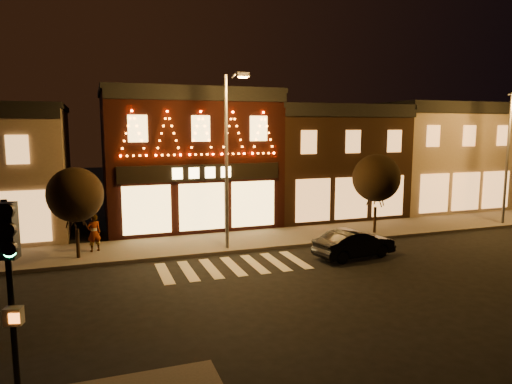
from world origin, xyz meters
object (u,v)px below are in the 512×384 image
pedestrian (94,233)px  streetlamp_mid (229,148)px  dark_sedan (354,244)px  traffic_signal_near (10,272)px

pedestrian → streetlamp_mid: bearing=143.1°
dark_sedan → pedestrian: 12.39m
traffic_signal_near → dark_sedan: 15.99m
traffic_signal_near → dark_sedan: (12.95, 8.98, -2.72)m
pedestrian → traffic_signal_near: bearing=62.5°
dark_sedan → pedestrian: (-11.49, 4.61, 0.40)m
streetlamp_mid → traffic_signal_near: bearing=-111.6°
dark_sedan → pedestrian: bearing=58.9°
traffic_signal_near → pedestrian: 13.86m
streetlamp_mid → dark_sedan: (5.25, -2.88, -4.41)m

